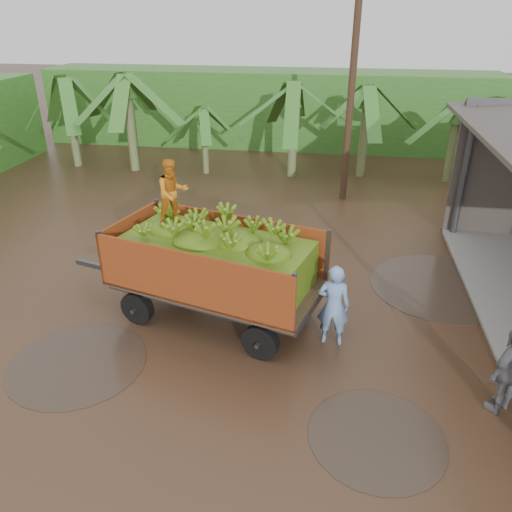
{
  "coord_description": "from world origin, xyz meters",
  "views": [
    {
      "loc": [
        1.49,
        -9.32,
        6.41
      ],
      "look_at": [
        -0.1,
        0.54,
        1.37
      ],
      "focal_mm": 35.0,
      "sensor_mm": 36.0,
      "label": 1
    }
  ],
  "objects_px": {
    "man_grey": "(509,370)",
    "utility_pole": "(353,73)",
    "man_blue": "(333,305)",
    "banana_trailer": "(215,263)"
  },
  "relations": [
    {
      "from": "man_blue",
      "to": "man_grey",
      "type": "height_order",
      "value": "man_blue"
    },
    {
      "from": "utility_pole",
      "to": "man_blue",
      "type": "bearing_deg",
      "value": -91.31
    },
    {
      "from": "utility_pole",
      "to": "banana_trailer",
      "type": "bearing_deg",
      "value": -108.58
    },
    {
      "from": "man_grey",
      "to": "utility_pole",
      "type": "relative_size",
      "value": 0.2
    },
    {
      "from": "banana_trailer",
      "to": "man_blue",
      "type": "relative_size",
      "value": 3.51
    },
    {
      "from": "man_grey",
      "to": "utility_pole",
      "type": "distance_m",
      "value": 11.39
    },
    {
      "from": "banana_trailer",
      "to": "man_grey",
      "type": "bearing_deg",
      "value": -4.91
    },
    {
      "from": "man_blue",
      "to": "man_grey",
      "type": "xyz_separation_m",
      "value": [
        3.0,
        -1.51,
        -0.06
      ]
    },
    {
      "from": "man_blue",
      "to": "utility_pole",
      "type": "height_order",
      "value": "utility_pole"
    },
    {
      "from": "man_grey",
      "to": "utility_pole",
      "type": "xyz_separation_m",
      "value": [
        -2.79,
        10.46,
        3.54
      ]
    }
  ]
}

